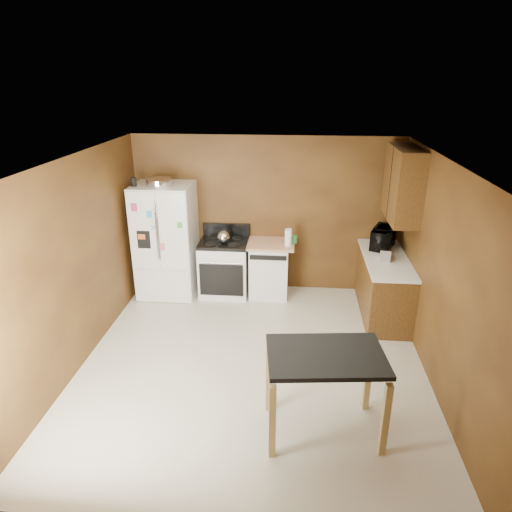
# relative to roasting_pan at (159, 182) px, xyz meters

# --- Properties ---
(floor) EXTENTS (4.50, 4.50, 0.00)m
(floor) POSITION_rel_roasting_pan_xyz_m (1.58, -1.82, -1.85)
(floor) COLOR beige
(floor) RESTS_ON ground
(ceiling) EXTENTS (4.50, 4.50, 0.00)m
(ceiling) POSITION_rel_roasting_pan_xyz_m (1.58, -1.82, 0.65)
(ceiling) COLOR white
(ceiling) RESTS_ON ground
(wall_back) EXTENTS (4.20, 0.00, 4.20)m
(wall_back) POSITION_rel_roasting_pan_xyz_m (1.58, 0.43, -0.60)
(wall_back) COLOR brown
(wall_back) RESTS_ON ground
(wall_front) EXTENTS (4.20, 0.00, 4.20)m
(wall_front) POSITION_rel_roasting_pan_xyz_m (1.58, -4.07, -0.60)
(wall_front) COLOR brown
(wall_front) RESTS_ON ground
(wall_left) EXTENTS (0.00, 4.50, 4.50)m
(wall_left) POSITION_rel_roasting_pan_xyz_m (-0.52, -1.82, -0.60)
(wall_left) COLOR brown
(wall_left) RESTS_ON ground
(wall_right) EXTENTS (0.00, 4.50, 4.50)m
(wall_right) POSITION_rel_roasting_pan_xyz_m (3.68, -1.82, -0.60)
(wall_right) COLOR brown
(wall_right) RESTS_ON ground
(roasting_pan) EXTENTS (0.39, 0.39, 0.10)m
(roasting_pan) POSITION_rel_roasting_pan_xyz_m (0.00, 0.00, 0.00)
(roasting_pan) COLOR silver
(roasting_pan) RESTS_ON refrigerator
(pen_cup) EXTENTS (0.09, 0.09, 0.13)m
(pen_cup) POSITION_rel_roasting_pan_xyz_m (-0.36, -0.09, 0.02)
(pen_cup) COLOR black
(pen_cup) RESTS_ON refrigerator
(kettle) EXTENTS (0.20, 0.20, 0.20)m
(kettle) POSITION_rel_roasting_pan_xyz_m (0.95, 0.02, -0.85)
(kettle) COLOR silver
(kettle) RESTS_ON gas_range
(paper_towel) EXTENTS (0.14, 0.14, 0.26)m
(paper_towel) POSITION_rel_roasting_pan_xyz_m (1.95, 0.04, -0.83)
(paper_towel) COLOR white
(paper_towel) RESTS_ON dishwasher
(green_canister) EXTENTS (0.14, 0.14, 0.12)m
(green_canister) POSITION_rel_roasting_pan_xyz_m (2.03, 0.17, -0.90)
(green_canister) COLOR #38944A
(green_canister) RESTS_ON dishwasher
(toaster) EXTENTS (0.18, 0.26, 0.17)m
(toaster) POSITION_rel_roasting_pan_xyz_m (3.33, -0.45, -0.86)
(toaster) COLOR silver
(toaster) RESTS_ON right_cabinets
(microwave) EXTENTS (0.52, 0.61, 0.29)m
(microwave) POSITION_rel_roasting_pan_xyz_m (3.38, 0.05, -0.81)
(microwave) COLOR black
(microwave) RESTS_ON right_cabinets
(refrigerator) EXTENTS (0.90, 0.80, 1.80)m
(refrigerator) POSITION_rel_roasting_pan_xyz_m (0.03, 0.04, -0.95)
(refrigerator) COLOR white
(refrigerator) RESTS_ON ground
(gas_range) EXTENTS (0.76, 0.68, 1.10)m
(gas_range) POSITION_rel_roasting_pan_xyz_m (0.94, 0.10, -1.39)
(gas_range) COLOR white
(gas_range) RESTS_ON ground
(dishwasher) EXTENTS (0.78, 0.63, 0.89)m
(dishwasher) POSITION_rel_roasting_pan_xyz_m (1.66, 0.13, -1.40)
(dishwasher) COLOR white
(dishwasher) RESTS_ON ground
(right_cabinets) EXTENTS (0.63, 1.58, 2.45)m
(right_cabinets) POSITION_rel_roasting_pan_xyz_m (3.41, -0.34, -0.94)
(right_cabinets) COLOR brown
(right_cabinets) RESTS_ON ground
(island) EXTENTS (1.18, 0.85, 0.91)m
(island) POSITION_rel_roasting_pan_xyz_m (2.38, -2.90, -1.09)
(island) COLOR black
(island) RESTS_ON ground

